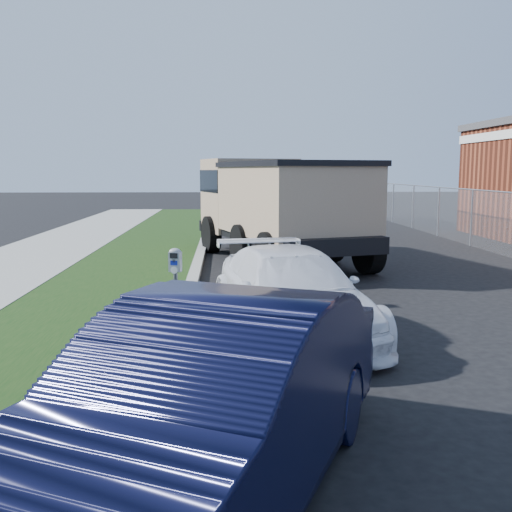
{
  "coord_description": "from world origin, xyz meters",
  "views": [
    {
      "loc": [
        -1.91,
        -8.75,
        2.39
      ],
      "look_at": [
        -1.4,
        1.0,
        1.0
      ],
      "focal_mm": 42.0,
      "sensor_mm": 36.0,
      "label": 1
    }
  ],
  "objects_px": {
    "white_wagon": "(292,292)",
    "navy_sedan": "(209,407)",
    "dump_truck": "(275,203)",
    "parking_meter": "(175,273)"
  },
  "relations": [
    {
      "from": "dump_truck",
      "to": "white_wagon",
      "type": "bearing_deg",
      "value": -109.62
    },
    {
      "from": "parking_meter",
      "to": "navy_sedan",
      "type": "distance_m",
      "value": 4.08
    },
    {
      "from": "dump_truck",
      "to": "navy_sedan",
      "type": "bearing_deg",
      "value": -113.73
    },
    {
      "from": "white_wagon",
      "to": "dump_truck",
      "type": "xyz_separation_m",
      "value": [
        0.38,
        7.42,
        0.92
      ]
    },
    {
      "from": "navy_sedan",
      "to": "dump_truck",
      "type": "xyz_separation_m",
      "value": [
        1.49,
        11.98,
        0.81
      ]
    },
    {
      "from": "parking_meter",
      "to": "white_wagon",
      "type": "xyz_separation_m",
      "value": [
        1.66,
        0.53,
        -0.39
      ]
    },
    {
      "from": "white_wagon",
      "to": "navy_sedan",
      "type": "height_order",
      "value": "navy_sedan"
    },
    {
      "from": "white_wagon",
      "to": "navy_sedan",
      "type": "distance_m",
      "value": 4.7
    },
    {
      "from": "parking_meter",
      "to": "navy_sedan",
      "type": "relative_size",
      "value": 0.28
    },
    {
      "from": "white_wagon",
      "to": "navy_sedan",
      "type": "relative_size",
      "value": 0.96
    }
  ]
}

